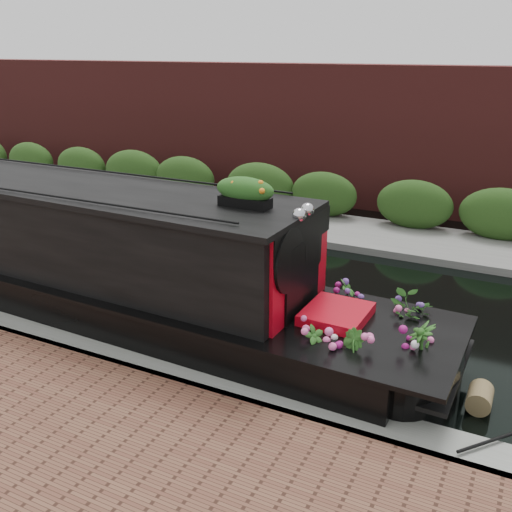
% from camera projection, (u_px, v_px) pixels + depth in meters
% --- Properties ---
extents(ground, '(80.00, 80.00, 0.00)m').
position_uv_depth(ground, '(240.00, 289.00, 11.12)').
color(ground, black).
rests_on(ground, ground).
extents(near_bank_coping, '(40.00, 0.60, 0.50)m').
position_uv_depth(near_bank_coping, '(135.00, 370.00, 8.35)').
color(near_bank_coping, gray).
rests_on(near_bank_coping, ground).
extents(far_bank_path, '(40.00, 2.40, 0.34)m').
position_uv_depth(far_bank_path, '(317.00, 231.00, 14.65)').
color(far_bank_path, slate).
rests_on(far_bank_path, ground).
extents(far_hedge, '(40.00, 1.10, 2.80)m').
position_uv_depth(far_hedge, '(328.00, 222.00, 15.41)').
color(far_hedge, '#244416').
rests_on(far_hedge, ground).
extents(far_brick_wall, '(40.00, 1.00, 8.00)m').
position_uv_depth(far_brick_wall, '(352.00, 204.00, 17.17)').
color(far_brick_wall, '#581F1D').
rests_on(far_brick_wall, ground).
extents(narrowboat, '(12.79, 2.61, 2.98)m').
position_uv_depth(narrowboat, '(71.00, 262.00, 10.05)').
color(narrowboat, black).
rests_on(narrowboat, ground).
extents(rope_fender, '(0.32, 0.44, 0.32)m').
position_uv_depth(rope_fender, '(480.00, 398.00, 7.42)').
color(rope_fender, olive).
rests_on(rope_fender, ground).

